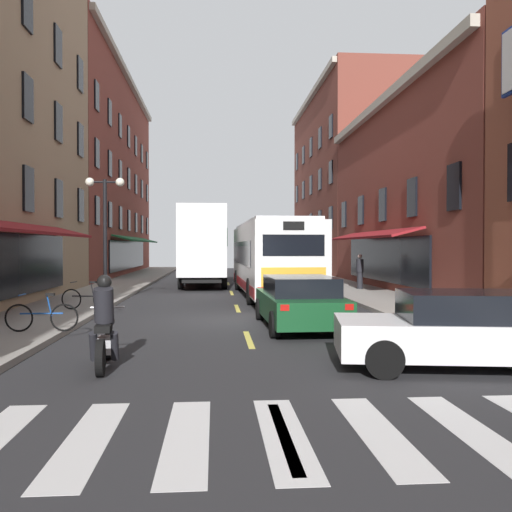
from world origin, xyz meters
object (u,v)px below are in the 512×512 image
motorcycle_rider (105,328)px  bicycle_near (87,298)px  street_lamp_twin (105,232)px  sedan_far (299,301)px  box_truck (203,247)px  pedestrian_mid (360,271)px  bicycle_mid (42,316)px  sedan_mid (463,330)px  sedan_near (207,267)px  transit_bus (271,258)px

motorcycle_rider → bicycle_near: motorcycle_rider is taller
street_lamp_twin → sedan_far: bearing=-44.8°
box_truck → pedestrian_mid: 8.55m
bicycle_mid → pedestrian_mid: pedestrian_mid is taller
motorcycle_rider → bicycle_mid: size_ratio=1.21×
sedan_mid → sedan_far: sedan_far is taller
sedan_near → bicycle_near: (-3.50, -22.20, -0.20)m
transit_bus → bicycle_mid: (-6.53, -10.37, -1.18)m
sedan_near → street_lamp_twin: 19.90m
sedan_mid → bicycle_near: 12.08m
transit_bus → pedestrian_mid: size_ratio=7.03×
transit_bus → motorcycle_rider: bearing=-107.6°
transit_bus → bicycle_near: size_ratio=6.92×
bicycle_mid → street_lamp_twin: (0.05, 7.33, 2.19)m
sedan_far → street_lamp_twin: street_lamp_twin is taller
sedan_mid → sedan_far: size_ratio=0.96×
bicycle_near → street_lamp_twin: 3.48m
motorcycle_rider → bicycle_near: (-2.13, 8.08, -0.21)m
bicycle_near → bicycle_mid: bearing=-90.1°
transit_bus → box_truck: box_truck is taller
bicycle_near → sedan_far: bearing=-29.1°
transit_bus → pedestrian_mid: transit_bus is taller
sedan_near → bicycle_mid: (-3.51, -26.83, -0.20)m
box_truck → bicycle_near: size_ratio=4.66×
motorcycle_rider → bicycle_near: 8.36m
sedan_mid → pedestrian_mid: (2.60, 16.63, 0.31)m
transit_bus → sedan_mid: 14.54m
bicycle_mid → transit_bus: bearing=57.8°
box_truck → transit_bus: bearing=-63.1°
pedestrian_mid → street_lamp_twin: size_ratio=0.37×
street_lamp_twin → bicycle_near: bearing=-90.9°
sedan_near → bicycle_near: size_ratio=2.61×
sedan_far → motorcycle_rider: 6.19m
pedestrian_mid → box_truck: bearing=-60.9°
motorcycle_rider → sedan_near: bearing=87.4°
transit_bus → pedestrian_mid: bearing=26.5°
sedan_mid → motorcycle_rider: size_ratio=2.19×
box_truck → bicycle_near: bearing=-106.4°
transit_bus → sedan_near: (-3.03, 16.46, -0.98)m
sedan_near → bicycle_mid: size_ratio=2.59×
transit_bus → bicycle_mid: bearing=-122.2°
sedan_near → pedestrian_mid: pedestrian_mid is taller
sedan_far → bicycle_near: (-6.33, 3.53, -0.20)m
motorcycle_rider → bicycle_mid: 4.07m
street_lamp_twin → pedestrian_mid: bearing=25.7°
sedan_near → bicycle_mid: 27.06m
transit_bus → bicycle_mid: 12.31m
transit_bus → sedan_far: 9.33m
sedan_near → bicycle_near: bearing=-99.0°
sedan_mid → bicycle_mid: sedan_mid is taller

